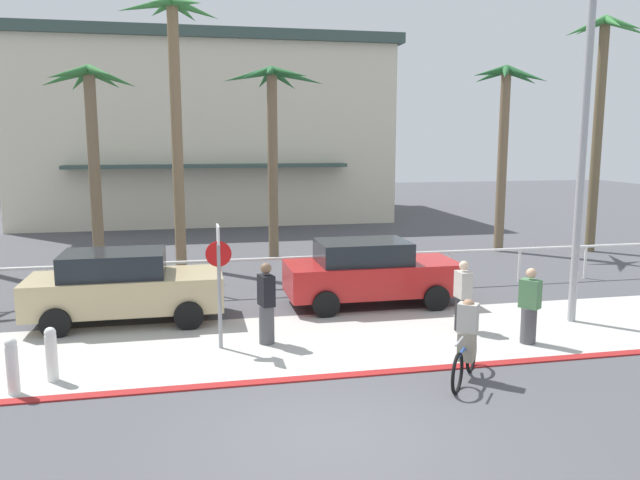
% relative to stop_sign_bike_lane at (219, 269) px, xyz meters
% --- Properties ---
extents(ground_plane, '(80.00, 80.00, 0.00)m').
position_rel_stop_sign_bike_lane_xyz_m(ground_plane, '(1.35, 5.82, -1.68)').
color(ground_plane, '#4C4C51').
extents(sidewalk_strip, '(44.00, 4.00, 0.02)m').
position_rel_stop_sign_bike_lane_xyz_m(sidewalk_strip, '(1.35, 0.02, -1.67)').
color(sidewalk_strip, beige).
rests_on(sidewalk_strip, ground).
extents(curb_paint, '(44.00, 0.24, 0.03)m').
position_rel_stop_sign_bike_lane_xyz_m(curb_paint, '(1.35, -1.98, -1.66)').
color(curb_paint, maroon).
rests_on(curb_paint, ground).
extents(building_backdrop, '(19.16, 12.82, 9.35)m').
position_rel_stop_sign_bike_lane_xyz_m(building_backdrop, '(0.42, 23.52, 3.02)').
color(building_backdrop, beige).
rests_on(building_backdrop, ground).
extents(rail_fence, '(24.47, 0.08, 1.04)m').
position_rel_stop_sign_bike_lane_xyz_m(rail_fence, '(1.35, 4.32, -0.84)').
color(rail_fence, white).
rests_on(rail_fence, ground).
extents(stop_sign_bike_lane, '(0.52, 0.56, 2.56)m').
position_rel_stop_sign_bike_lane_xyz_m(stop_sign_bike_lane, '(0.00, 0.00, 0.00)').
color(stop_sign_bike_lane, gray).
rests_on(stop_sign_bike_lane, ground).
extents(bollard_1, '(0.20, 0.20, 1.00)m').
position_rel_stop_sign_bike_lane_xyz_m(bollard_1, '(-3.53, -1.65, -1.16)').
color(bollard_1, white).
rests_on(bollard_1, ground).
extents(bollard_3, '(0.20, 0.20, 1.00)m').
position_rel_stop_sign_bike_lane_xyz_m(bollard_3, '(-3.01, -1.16, -1.16)').
color(bollard_3, white).
rests_on(bollard_3, ground).
extents(streetlight_curb, '(0.24, 2.54, 7.50)m').
position_rel_stop_sign_bike_lane_xyz_m(streetlight_curb, '(8.18, 0.02, 2.60)').
color(streetlight_curb, '#9EA0A5').
rests_on(streetlight_curb, ground).
extents(palm_tree_3, '(2.91, 3.15, 6.53)m').
position_rel_stop_sign_bike_lane_xyz_m(palm_tree_3, '(-3.45, 8.36, 3.13)').
color(palm_tree_3, '#756047').
rests_on(palm_tree_3, ground).
extents(palm_tree_4, '(3.20, 3.02, 8.69)m').
position_rel_stop_sign_bike_lane_xyz_m(palm_tree_4, '(-0.87, 8.66, 4.48)').
color(palm_tree_4, '#846B4C').
rests_on(palm_tree_4, ground).
extents(palm_tree_5, '(3.62, 3.22, 6.76)m').
position_rel_stop_sign_bike_lane_xyz_m(palm_tree_5, '(2.44, 9.81, 3.45)').
color(palm_tree_5, '#756047').
rests_on(palm_tree_5, ground).
extents(palm_tree_6, '(2.60, 3.12, 6.93)m').
position_rel_stop_sign_bike_lane_xyz_m(palm_tree_6, '(11.01, 9.21, 3.35)').
color(palm_tree_6, '#756047').
rests_on(palm_tree_6, ground).
extents(palm_tree_7, '(3.12, 2.76, 8.68)m').
position_rel_stop_sign_bike_lane_xyz_m(palm_tree_7, '(14.45, 8.50, 4.56)').
color(palm_tree_7, brown).
rests_on(palm_tree_7, ground).
extents(car_tan_1, '(4.40, 2.02, 1.69)m').
position_rel_stop_sign_bike_lane_xyz_m(car_tan_1, '(-2.10, 2.36, -0.81)').
color(car_tan_1, tan).
rests_on(car_tan_1, ground).
extents(car_red_2, '(4.40, 2.02, 1.69)m').
position_rel_stop_sign_bike_lane_xyz_m(car_red_2, '(3.95, 2.68, -0.81)').
color(car_red_2, red).
rests_on(car_red_2, ground).
extents(cyclist_blue_0, '(1.15, 1.48, 1.50)m').
position_rel_stop_sign_bike_lane_xyz_m(cyclist_blue_0, '(4.20, -2.57, -0.98)').
color(cyclist_blue_0, black).
rests_on(cyclist_blue_0, ground).
extents(pedestrian_0, '(0.33, 0.41, 1.61)m').
position_rel_stop_sign_bike_lane_xyz_m(pedestrian_0, '(5.34, 0.10, -0.94)').
color(pedestrian_0, '#232326').
rests_on(pedestrian_0, ground).
extents(pedestrian_1, '(0.39, 0.45, 1.74)m').
position_rel_stop_sign_bike_lane_xyz_m(pedestrian_1, '(0.96, 0.10, -0.87)').
color(pedestrian_1, '#4C4C51').
rests_on(pedestrian_1, ground).
extents(pedestrian_2, '(0.45, 0.48, 1.62)m').
position_rel_stop_sign_bike_lane_xyz_m(pedestrian_2, '(6.33, -1.00, -0.93)').
color(pedestrian_2, '#4C4C51').
rests_on(pedestrian_2, ground).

